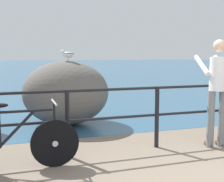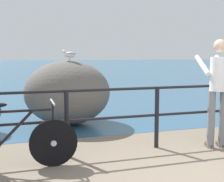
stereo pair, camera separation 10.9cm
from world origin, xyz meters
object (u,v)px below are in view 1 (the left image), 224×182
object	(u,v)px
person_at_railing	(217,88)
seagull	(68,54)
breakwater_boulder_main	(66,93)
bicycle	(15,142)

from	to	relation	value
person_at_railing	seagull	size ratio (longest dim) A/B	5.32
person_at_railing	seagull	xyz separation A→B (m)	(-2.05, 2.34, 0.56)
breakwater_boulder_main	seagull	bearing A→B (deg)	-68.65
person_at_railing	bicycle	bearing A→B (deg)	101.37
bicycle	person_at_railing	world-z (taller)	person_at_railing
bicycle	breakwater_boulder_main	distance (m)	2.75
breakwater_boulder_main	bicycle	bearing A→B (deg)	-113.78
bicycle	seagull	bearing A→B (deg)	65.35
bicycle	seagull	world-z (taller)	seagull
bicycle	person_at_railing	xyz separation A→B (m)	(3.19, 0.07, 0.60)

